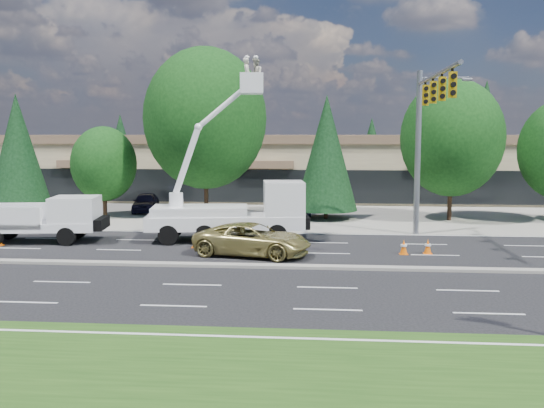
# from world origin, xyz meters

# --- Properties ---
(ground) EXTENTS (140.00, 140.00, 0.00)m
(ground) POSITION_xyz_m (0.00, 0.00, 0.00)
(ground) COLOR black
(ground) RESTS_ON ground
(concrete_apron) EXTENTS (140.00, 22.00, 0.01)m
(concrete_apron) POSITION_xyz_m (0.00, 20.00, 0.01)
(concrete_apron) COLOR gray
(concrete_apron) RESTS_ON ground
(grass_verge) EXTENTS (140.00, 10.00, 0.01)m
(grass_verge) POSITION_xyz_m (0.00, -13.00, 0.01)
(grass_verge) COLOR #1D4012
(grass_verge) RESTS_ON ground
(road_median) EXTENTS (120.00, 0.55, 0.12)m
(road_median) POSITION_xyz_m (0.00, 0.00, 0.06)
(road_median) COLOR gray
(road_median) RESTS_ON ground
(strip_mall) EXTENTS (50.40, 15.40, 5.50)m
(strip_mall) POSITION_xyz_m (0.00, 29.97, 2.83)
(strip_mall) COLOR tan
(strip_mall) RESTS_ON ground
(tree_front_b) EXTENTS (4.22, 4.22, 8.31)m
(tree_front_b) POSITION_xyz_m (-16.00, 15.00, 4.46)
(tree_front_b) COLOR #332114
(tree_front_b) RESTS_ON ground
(tree_front_c) EXTENTS (4.40, 4.40, 6.11)m
(tree_front_c) POSITION_xyz_m (-10.00, 15.00, 3.57)
(tree_front_c) COLOR #332114
(tree_front_c) RESTS_ON ground
(tree_front_d) EXTENTS (8.12, 8.12, 11.27)m
(tree_front_d) POSITION_xyz_m (-3.00, 15.00, 6.60)
(tree_front_d) COLOR #332114
(tree_front_d) RESTS_ON ground
(tree_front_e) EXTENTS (4.12, 4.12, 8.12)m
(tree_front_e) POSITION_xyz_m (5.00, 15.00, 4.36)
(tree_front_e) COLOR #332114
(tree_front_e) RESTS_ON ground
(tree_front_f) EXTENTS (6.56, 6.56, 9.11)m
(tree_front_f) POSITION_xyz_m (13.00, 15.00, 5.33)
(tree_front_f) COLOR #332114
(tree_front_f) RESTS_ON ground
(tree_back_a) EXTENTS (3.97, 3.97, 7.82)m
(tree_back_a) POSITION_xyz_m (-18.00, 42.00, 4.19)
(tree_back_a) COLOR #332114
(tree_back_a) RESTS_ON ground
(tree_back_b) EXTENTS (5.69, 5.69, 11.22)m
(tree_back_b) POSITION_xyz_m (-4.00, 42.00, 6.02)
(tree_back_b) COLOR #332114
(tree_back_b) RESTS_ON ground
(tree_back_c) EXTENTS (3.73, 3.73, 7.36)m
(tree_back_c) POSITION_xyz_m (10.00, 42.00, 3.95)
(tree_back_c) COLOR #332114
(tree_back_c) RESTS_ON ground
(tree_back_d) EXTENTS (5.72, 5.72, 11.28)m
(tree_back_d) POSITION_xyz_m (22.00, 42.00, 6.05)
(tree_back_d) COLOR #332114
(tree_back_d) RESTS_ON ground
(signal_mast) EXTENTS (2.76, 10.16, 9.00)m
(signal_mast) POSITION_xyz_m (10.03, 7.04, 6.06)
(signal_mast) COLOR gray
(signal_mast) RESTS_ON ground
(utility_pickup) EXTENTS (6.40, 3.06, 2.36)m
(utility_pickup) POSITION_xyz_m (-9.42, 5.00, 0.97)
(utility_pickup) COLOR white
(utility_pickup) RESTS_ON ground
(bucket_truck) EXTENTS (8.42, 3.55, 9.54)m
(bucket_truck) POSITION_xyz_m (0.33, 6.28, 1.95)
(bucket_truck) COLOR white
(bucket_truck) RESTS_ON ground
(traffic_cone_b) EXTENTS (0.40, 0.40, 0.70)m
(traffic_cone_b) POSITION_xyz_m (-1.43, 4.18, 0.34)
(traffic_cone_b) COLOR #EC5F07
(traffic_cone_b) RESTS_ON ground
(traffic_cone_c) EXTENTS (0.40, 0.40, 0.70)m
(traffic_cone_c) POSITION_xyz_m (1.59, 3.38, 0.34)
(traffic_cone_c) COLOR #EC5F07
(traffic_cone_c) RESTS_ON ground
(traffic_cone_d) EXTENTS (0.40, 0.40, 0.70)m
(traffic_cone_d) POSITION_xyz_m (8.58, 3.32, 0.34)
(traffic_cone_d) COLOR #EC5F07
(traffic_cone_d) RESTS_ON ground
(traffic_cone_e) EXTENTS (0.40, 0.40, 0.70)m
(traffic_cone_e) POSITION_xyz_m (9.72, 3.55, 0.34)
(traffic_cone_e) COLOR #EC5F07
(traffic_cone_e) RESTS_ON ground
(minivan) EXTENTS (5.78, 3.60, 1.49)m
(minivan) POSITION_xyz_m (1.60, 2.48, 0.74)
(minivan) COLOR #A3954F
(minivan) RESTS_ON ground
(parked_car_west) EXTENTS (2.27, 4.30, 1.39)m
(parked_car_west) POSITION_xyz_m (-7.90, 17.47, 0.70)
(parked_car_west) COLOR black
(parked_car_west) RESTS_ON ground
(parked_car_east) EXTENTS (2.73, 4.85, 1.51)m
(parked_car_east) POSITION_xyz_m (2.70, 16.17, 0.76)
(parked_car_east) COLOR black
(parked_car_east) RESTS_ON ground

